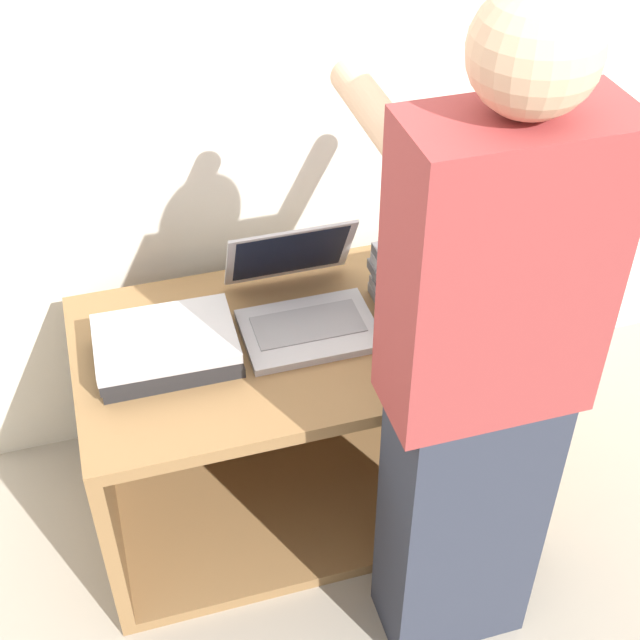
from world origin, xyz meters
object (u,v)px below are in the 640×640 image
(laptop_open, at_px, (303,304))
(person, at_px, (480,383))
(laptop_stack_left, at_px, (166,346))
(laptop_stack_right, at_px, (447,283))

(laptop_open, bearing_deg, person, -67.50)
(laptop_stack_left, bearing_deg, person, -39.86)
(laptop_open, height_order, laptop_stack_right, laptop_open)
(laptop_open, relative_size, laptop_stack_right, 1.02)
(laptop_stack_right, bearing_deg, laptop_open, 170.31)
(laptop_stack_left, relative_size, laptop_stack_right, 0.97)
(laptop_open, xyz_separation_m, laptop_stack_right, (0.36, -0.06, 0.03))
(person, bearing_deg, laptop_stack_right, 73.68)
(laptop_open, xyz_separation_m, laptop_stack_left, (-0.36, -0.06, -0.01))
(laptop_stack_right, distance_m, person, 0.51)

